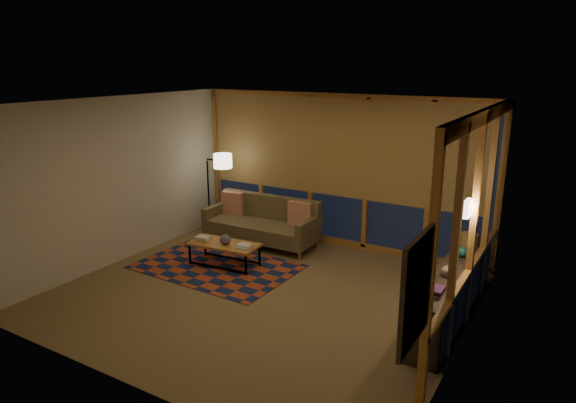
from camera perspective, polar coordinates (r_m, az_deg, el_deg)
The scene contains 21 objects.
floor at distance 7.50m, azimuth -2.81°, elevation -10.17°, with size 5.50×5.00×0.01m, color #8C6D4B.
ceiling at distance 6.78m, azimuth -3.11°, elevation 10.88°, with size 5.50×5.00×0.01m, color white.
walls at distance 7.02m, azimuth -2.95°, elevation -0.18°, with size 5.51×5.01×2.70m.
window_wall_back at distance 9.08m, azimuth 5.57°, elevation 3.36°, with size 5.30×0.16×2.60m, color #B6783D, non-canonical shape.
window_wall_right at distance 6.59m, azimuth 19.97°, elevation -2.16°, with size 0.16×3.70×2.60m, color #B6783D, non-canonical shape.
wall_art at distance 4.30m, azimuth 13.95°, elevation -9.56°, with size 0.06×0.74×0.94m, color red, non-canonical shape.
wall_sconce at distance 6.40m, azimuth 19.34°, elevation -0.73°, with size 0.12×0.18×0.22m, color beige, non-canonical shape.
sofa at distance 9.26m, azimuth -3.02°, elevation -2.31°, with size 2.05×0.83×0.84m, color brown, non-canonical shape.
pillow_left at distance 9.75m, azimuth -6.11°, elevation -0.16°, with size 0.43×0.14×0.43m, color red, non-canonical shape.
pillow_right at distance 9.01m, azimuth 1.36°, elevation -1.38°, with size 0.43×0.14×0.43m, color red, non-canonical shape.
area_rug at distance 8.46m, azimuth -7.94°, elevation -7.17°, with size 2.50×1.67×0.01m, color #9C3B20.
coffee_table at distance 8.44m, azimuth -7.06°, elevation -5.84°, with size 1.15×0.53×0.38m, color #B6783D, non-canonical shape.
book_stack_a at distance 8.55m, azimuth -9.38°, elevation -4.05°, with size 0.22×0.18×0.06m, color beige, non-canonical shape.
book_stack_b at distance 8.14m, azimuth -4.90°, elevation -4.95°, with size 0.25×0.20×0.05m, color beige, non-canonical shape.
ceramic_pot at distance 8.29m, azimuth -6.98°, elevation -4.19°, with size 0.17×0.17×0.17m, color black.
floor_lamp at distance 9.96m, azimuth -8.82°, elevation 1.01°, with size 0.53×0.34×1.58m, color black, non-canonical shape.
bookshelf at distance 7.07m, azimuth 17.89°, elevation -9.42°, with size 0.40×2.82×0.71m, color #2D1F1A, non-canonical shape.
basket at distance 7.70m, azimuth 19.49°, elevation -4.00°, with size 0.23×0.23×0.17m, color #9E7E42.
teal_bowl at distance 7.23m, azimuth 18.79°, elevation -5.33°, with size 0.14×0.14×0.14m, color #1A5E56.
vase at distance 6.56m, azimuth 17.43°, elevation -7.18°, with size 0.17×0.17×0.18m, color tan.
shelf_book_stack at distance 6.07m, azimuth 16.07°, elevation -9.54°, with size 0.15×0.21×0.06m, color beige, non-canonical shape.
Camera 1 is at (3.76, -5.62, 3.23)m, focal length 32.00 mm.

